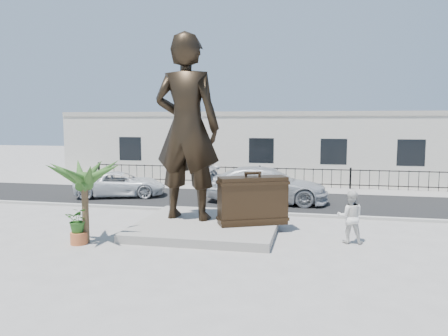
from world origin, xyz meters
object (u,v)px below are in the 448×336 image
Objects in this scene: tourist at (350,217)px; car_white at (121,184)px; statue at (187,128)px; suitcase at (253,200)px.

tourist is 13.42m from car_white.
statue is 3.95× the size of tourist.
tourist is 0.37× the size of car_white.
car_white is (-8.12, 6.06, -0.50)m from suitcase.
statue is 8.50m from car_white.
statue is 3.75m from suitcase.
suitcase is 3.52m from tourist.
statue is at bearing 146.76° from suitcase.
statue is 2.83× the size of suitcase.
suitcase reaches higher than tourist.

